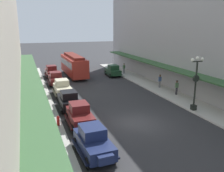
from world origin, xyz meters
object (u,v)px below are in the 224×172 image
(streetcar, at_px, (74,64))
(pedestrian_0, at_px, (160,81))
(parked_car_3, at_px, (93,141))
(fire_hydrant, at_px, (58,121))
(parked_car_1, at_px, (80,114))
(pedestrian_3, at_px, (124,68))
(pedestrian_4, at_px, (30,111))
(parked_car_0, at_px, (52,71))
(lamp_post_with_clock, at_px, (196,81))
(pedestrian_2, at_px, (32,107))
(parked_car_4, at_px, (62,87))
(pedestrian_1, at_px, (177,87))
(parked_car_5, at_px, (69,99))
(parked_car_2, at_px, (56,78))
(parked_car_6, at_px, (113,70))

(streetcar, height_order, pedestrian_0, streetcar)
(parked_car_3, height_order, fire_hydrant, parked_car_3)
(parked_car_1, bearing_deg, pedestrian_3, 57.62)
(parked_car_1, relative_size, pedestrian_4, 2.60)
(parked_car_0, xyz_separation_m, pedestrian_0, (12.42, -12.02, 0.07))
(parked_car_1, height_order, pedestrian_0, parked_car_1)
(lamp_post_with_clock, xyz_separation_m, pedestrian_2, (-14.66, 3.66, -1.97))
(parked_car_0, distance_m, parked_car_4, 10.73)
(parked_car_0, height_order, fire_hydrant, parked_car_0)
(parked_car_0, height_order, pedestrian_1, parked_car_0)
(parked_car_0, relative_size, pedestrian_0, 2.57)
(parked_car_5, bearing_deg, parked_car_0, 89.54)
(parked_car_4, bearing_deg, parked_car_0, 90.17)
(parked_car_3, xyz_separation_m, pedestrian_0, (12.62, 13.02, 0.07))
(streetcar, relative_size, pedestrian_0, 5.78)
(pedestrian_1, bearing_deg, parked_car_2, 140.32)
(parked_car_6, relative_size, pedestrian_1, 2.59)
(parked_car_4, bearing_deg, pedestrian_2, -120.43)
(parked_car_4, bearing_deg, pedestrian_0, -5.95)
(parked_car_3, bearing_deg, parked_car_1, 87.45)
(parked_car_3, relative_size, pedestrian_1, 2.58)
(parked_car_2, relative_size, parked_car_6, 0.99)
(parked_car_2, height_order, parked_car_3, same)
(streetcar, relative_size, pedestrian_2, 5.78)
(fire_hydrant, relative_size, pedestrian_3, 0.49)
(parked_car_1, bearing_deg, parked_car_4, 89.96)
(fire_hydrant, bearing_deg, parked_car_1, -5.69)
(pedestrian_1, xyz_separation_m, pedestrian_3, (-0.87, 13.82, 0.00))
(parked_car_6, relative_size, pedestrian_0, 2.59)
(parked_car_2, relative_size, pedestrian_0, 2.56)
(parked_car_5, distance_m, pedestrian_4, 4.39)
(fire_hydrant, bearing_deg, pedestrian_2, 122.87)
(parked_car_5, relative_size, pedestrian_3, 2.55)
(parked_car_5, xyz_separation_m, pedestrian_2, (-3.53, -1.23, 0.07))
(parked_car_4, height_order, streetcar, streetcar)
(parked_car_6, bearing_deg, parked_car_1, -118.01)
(parked_car_0, height_order, pedestrian_2, parked_car_0)
(pedestrian_3, bearing_deg, parked_car_3, -117.00)
(parked_car_0, distance_m, parked_car_5, 15.77)
(parked_car_6, xyz_separation_m, pedestrian_0, (2.97, -9.61, 0.07))
(lamp_post_with_clock, xyz_separation_m, pedestrian_0, (1.42, 8.64, -1.97))
(parked_car_0, height_order, parked_car_5, same)
(parked_car_4, distance_m, fire_hydrant, 9.40)
(parked_car_1, height_order, parked_car_5, same)
(streetcar, distance_m, fire_hydrant, 20.39)
(parked_car_1, bearing_deg, pedestrian_2, 139.63)
(parked_car_6, xyz_separation_m, fire_hydrant, (-11.19, -17.54, -0.38))
(pedestrian_1, bearing_deg, parked_car_1, -160.13)
(parked_car_1, relative_size, pedestrian_1, 2.55)
(pedestrian_2, bearing_deg, parked_car_4, 59.57)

